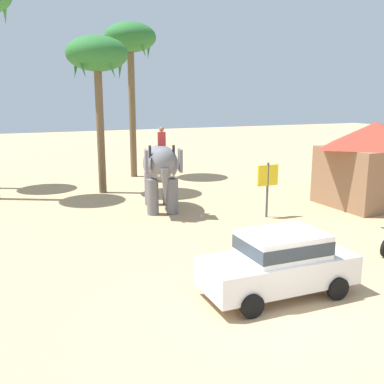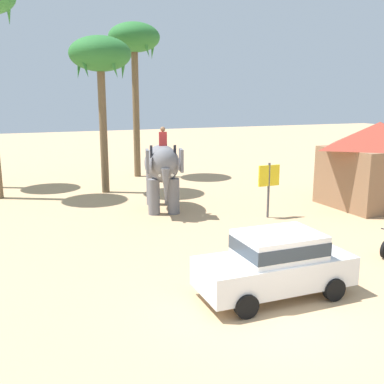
{
  "view_description": "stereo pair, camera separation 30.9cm",
  "coord_description": "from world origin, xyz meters",
  "views": [
    {
      "loc": [
        -5.98,
        -8.33,
        5.15
      ],
      "look_at": [
        0.68,
        6.69,
        1.6
      ],
      "focal_mm": 41.39,
      "sensor_mm": 36.0,
      "label": 1
    },
    {
      "loc": [
        -5.7,
        -8.45,
        5.15
      ],
      "look_at": [
        0.68,
        6.69,
        1.6
      ],
      "focal_mm": 41.39,
      "sensor_mm": 36.0,
      "label": 2
    }
  ],
  "objects": [
    {
      "name": "palm_tree_behind_elephant",
      "position": [
        -0.83,
        15.33,
        7.08
      ],
      "size": [
        3.2,
        3.2,
        8.22
      ],
      "color": "brown",
      "rests_on": "ground"
    },
    {
      "name": "signboard_yellow",
      "position": [
        4.55,
        7.41,
        1.69
      ],
      "size": [
        1.0,
        0.1,
        2.4
      ],
      "color": "#4C4C51",
      "rests_on": "ground"
    },
    {
      "name": "roadside_hut",
      "position": [
        10.5,
        7.35,
        2.12
      ],
      "size": [
        5.04,
        4.25,
        4.0
      ],
      "color": "#8C6647",
      "rests_on": "ground"
    },
    {
      "name": "palm_tree_far_back",
      "position": [
        2.16,
        19.46,
        8.4
      ],
      "size": [
        3.2,
        3.2,
        9.65
      ],
      "color": "brown",
      "rests_on": "ground"
    },
    {
      "name": "car_sedan_foreground",
      "position": [
        0.56,
        0.75,
        0.93
      ],
      "size": [
        4.14,
        1.96,
        1.7
      ],
      "color": "white",
      "rests_on": "ground"
    },
    {
      "name": "ground_plane",
      "position": [
        0.0,
        0.0,
        0.0
      ],
      "size": [
        120.0,
        120.0,
        0.0
      ],
      "primitive_type": "plane",
      "color": "tan"
    },
    {
      "name": "elephant_with_mahout",
      "position": [
        0.77,
        10.38,
        1.99
      ],
      "size": [
        2.42,
        4.02,
        3.88
      ],
      "color": "slate",
      "rests_on": "ground"
    }
  ]
}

